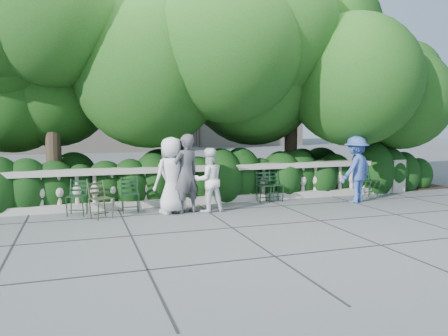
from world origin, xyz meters
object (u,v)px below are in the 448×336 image
object	(u,v)px
chair_a	(75,217)
chair_b	(131,213)
person_casual_man	(209,180)
person_woman_grey	(186,174)
chair_e	(276,202)
chair_c	(267,203)
person_older_blue	(356,169)
chair_weathered	(105,220)
person_businessman	(172,175)
chair_f	(373,197)

from	to	relation	value
chair_a	chair_b	bearing A→B (deg)	15.58
chair_b	person_casual_man	size ratio (longest dim) A/B	0.55
chair_a	person_woman_grey	size ratio (longest dim) A/B	0.45
chair_e	person_casual_man	distance (m)	2.29
chair_a	chair_c	xyz separation A→B (m)	(4.77, 0.19, 0.00)
chair_c	person_older_blue	world-z (taller)	person_older_blue
chair_weathered	person_businessman	distance (m)	1.78
person_businessman	chair_e	bearing A→B (deg)	166.96
chair_b	chair_c	xyz separation A→B (m)	(3.54, 0.20, 0.00)
chair_c	chair_e	distance (m)	0.30
person_woman_grey	person_older_blue	distance (m)	4.58
person_woman_grey	chair_f	bearing A→B (deg)	161.44
chair_e	chair_f	xyz separation A→B (m)	(3.01, -0.07, 0.00)
chair_b	person_older_blue	distance (m)	5.90
chair_e	chair_c	bearing A→B (deg)	-172.84
chair_f	person_casual_man	distance (m)	5.16
person_older_blue	chair_weathered	bearing A→B (deg)	-23.34
chair_a	person_businessman	xyz separation A→B (m)	(2.14, -0.30, 0.89)
chair_a	chair_e	bearing A→B (deg)	18.68
chair_e	chair_a	bearing A→B (deg)	-175.75
chair_f	person_older_blue	bearing A→B (deg)	-161.48
chair_e	person_casual_man	bearing A→B (deg)	-161.31
chair_c	chair_weathered	bearing A→B (deg)	-163.64
chair_f	person_woman_grey	size ratio (longest dim) A/B	0.45
chair_a	chair_e	world-z (taller)	same
chair_e	person_woman_grey	size ratio (longest dim) A/B	0.45
chair_f	person_casual_man	size ratio (longest dim) A/B	0.55
person_woman_grey	person_older_blue	world-z (taller)	person_woman_grey
chair_f	chair_weathered	distance (m)	7.49
person_older_blue	chair_b	bearing A→B (deg)	-28.16
chair_a	chair_f	distance (m)	8.08
chair_b	chair_f	bearing A→B (deg)	3.10
chair_a	chair_c	world-z (taller)	same
chair_f	person_older_blue	world-z (taller)	person_older_blue
chair_weathered	person_businessman	bearing A→B (deg)	-20.16
chair_weathered	person_older_blue	world-z (taller)	person_older_blue
person_woman_grey	person_older_blue	xyz separation A→B (m)	(4.58, -0.08, -0.04)
chair_weathered	chair_f	bearing A→B (deg)	-22.93
chair_f	chair_weathered	size ratio (longest dim) A/B	1.00
person_woman_grey	person_casual_man	bearing A→B (deg)	152.86
chair_c	chair_f	distance (m)	3.30
chair_b	chair_e	bearing A→B (deg)	5.23
person_businessman	person_casual_man	world-z (taller)	person_businessman
chair_a	chair_f	bearing A→B (deg)	17.24
person_casual_man	person_woman_grey	bearing A→B (deg)	-9.40
chair_weathered	person_woman_grey	distance (m)	2.07
chair_e	person_older_blue	distance (m)	2.27
chair_c	person_casual_man	bearing A→B (deg)	-154.48
chair_b	chair_a	bearing A→B (deg)	-178.86
chair_f	chair_c	bearing A→B (deg)	167.13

